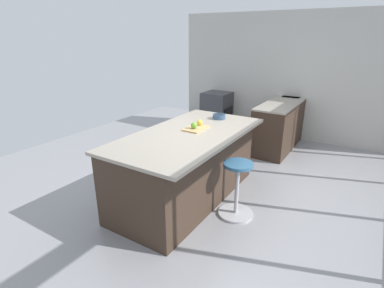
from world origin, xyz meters
The scene contains 10 objects.
ground_plane centered at (0.00, 0.00, 0.00)m, with size 8.09×8.09×0.00m, color gray.
interior_partition_left centered at (-3.11, 0.00, 1.31)m, with size 0.12×4.81×2.62m.
sink_cabinet centered at (-2.77, 0.21, 0.47)m, with size 2.58×0.60×1.20m.
oven_range centered at (-2.76, -1.43, 0.45)m, with size 0.60×0.61×0.89m.
kitchen_island centered at (0.33, -0.30, 0.48)m, with size 2.32×1.20×0.95m.
stool_by_window centered at (0.37, 0.48, 0.34)m, with size 0.44×0.44×0.71m.
cutting_board centered at (0.14, -0.26, 0.96)m, with size 0.36×0.24×0.02m, color tan.
apple_green centered at (0.19, -0.26, 1.02)m, with size 0.09×0.09×0.09m, color #609E2D.
apple_yellow centered at (0.01, -0.27, 1.01)m, with size 0.08×0.08×0.08m, color gold.
fruit_bowl centered at (-0.50, -0.23, 0.99)m, with size 0.19×0.19×0.07m.
Camera 1 is at (3.42, 1.72, 2.14)m, focal length 27.76 mm.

